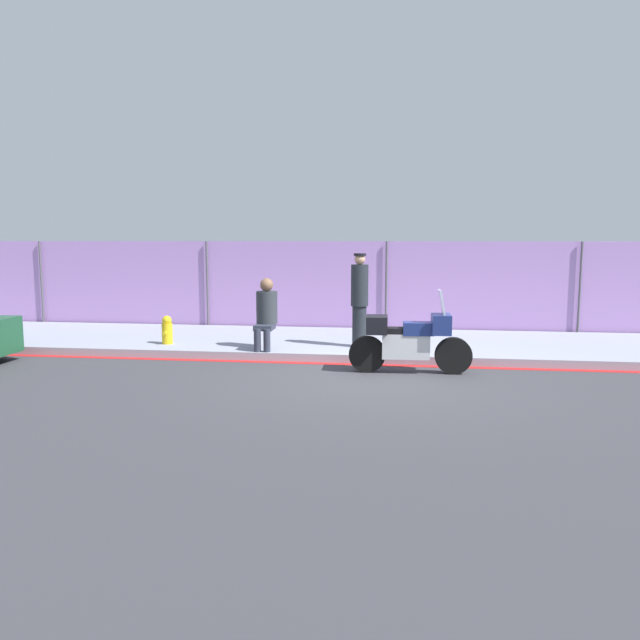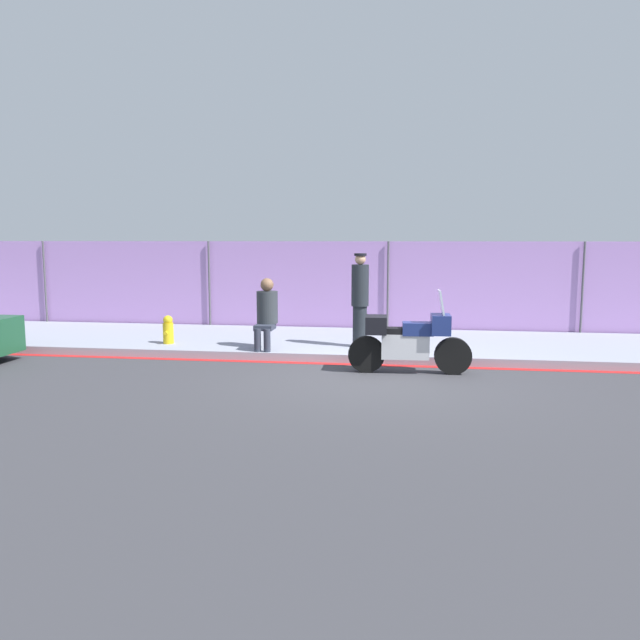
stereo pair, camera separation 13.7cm
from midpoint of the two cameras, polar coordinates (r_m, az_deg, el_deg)
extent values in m
plane|color=#38383D|center=(10.45, 4.83, -5.35)|extent=(120.00, 120.00, 0.00)
cube|color=#8E93A3|center=(13.36, 5.49, -2.19)|extent=(32.91, 3.57, 0.16)
cube|color=red|center=(11.53, 5.11, -4.12)|extent=(32.91, 0.18, 0.01)
cube|color=#AD7FC6|center=(15.10, 5.82, 2.91)|extent=(31.27, 0.08, 2.24)
cylinder|color=#4C4C51|center=(17.67, -24.30, 2.95)|extent=(0.05, 0.05, 2.24)
cylinder|color=#4C4C51|center=(15.78, -10.51, 3.02)|extent=(0.05, 0.05, 2.24)
cylinder|color=#4C4C51|center=(15.00, 5.81, 2.88)|extent=(0.05, 0.05, 2.24)
cylinder|color=#4C4C51|center=(15.50, 22.42, 2.50)|extent=(0.05, 0.05, 2.24)
cylinder|color=black|center=(10.93, 11.75, -3.22)|extent=(0.64, 0.16, 0.63)
cylinder|color=black|center=(10.87, 3.97, -3.13)|extent=(0.64, 0.16, 0.63)
cube|color=silver|center=(10.85, 7.49, -2.37)|extent=(0.82, 0.31, 0.44)
cube|color=navy|center=(10.81, 8.62, -0.78)|extent=(0.53, 0.33, 0.22)
cube|color=black|center=(10.80, 7.05, -0.97)|extent=(0.61, 0.30, 0.10)
cube|color=navy|center=(10.82, 10.66, -0.38)|extent=(0.34, 0.49, 0.34)
cube|color=silver|center=(10.78, 10.71, 1.62)|extent=(0.12, 0.42, 0.42)
cube|color=black|center=(10.79, 4.86, -0.41)|extent=(0.38, 0.52, 0.30)
cylinder|color=#1E2328|center=(12.48, 3.30, -0.58)|extent=(0.28, 0.28, 0.82)
cylinder|color=#1E2328|center=(12.39, 3.33, 3.18)|extent=(0.35, 0.35, 0.82)
sphere|color=tan|center=(12.37, 3.35, 5.57)|extent=(0.21, 0.21, 0.21)
cylinder|color=black|center=(12.36, 3.35, 5.99)|extent=(0.25, 0.25, 0.05)
cylinder|color=#2D3342|center=(12.00, -6.08, -1.85)|extent=(0.13, 0.13, 0.44)
cylinder|color=#2D3342|center=(11.95, -5.21, -1.87)|extent=(0.13, 0.13, 0.44)
cube|color=#2D3342|center=(12.15, -5.42, -0.66)|extent=(0.35, 0.44, 0.10)
cylinder|color=#2D3338|center=(12.32, -5.20, 1.17)|extent=(0.42, 0.42, 0.63)
sphere|color=brown|center=(12.28, -5.23, 3.23)|extent=(0.26, 0.26, 0.26)
cylinder|color=gold|center=(13.22, -14.08, -1.20)|extent=(0.22, 0.22, 0.43)
sphere|color=gold|center=(13.18, -14.12, -0.03)|extent=(0.19, 0.19, 0.19)
cylinder|color=gold|center=(13.11, -14.28, -1.19)|extent=(0.08, 0.09, 0.08)
camera|label=1|loc=(0.07, -90.33, -0.04)|focal=35.00mm
camera|label=2|loc=(0.07, 89.67, 0.04)|focal=35.00mm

